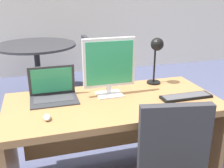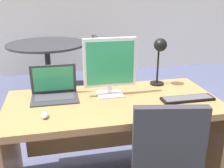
{
  "view_description": "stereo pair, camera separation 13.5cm",
  "coord_description": "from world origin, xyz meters",
  "px_view_note": "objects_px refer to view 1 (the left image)",
  "views": [
    {
      "loc": [
        -0.53,
        -1.75,
        1.52
      ],
      "look_at": [
        0.0,
        0.04,
        0.85
      ],
      "focal_mm": 42.31,
      "sensor_mm": 36.0,
      "label": 1
    },
    {
      "loc": [
        -0.4,
        -1.79,
        1.52
      ],
      "look_at": [
        0.0,
        0.04,
        0.85
      ],
      "focal_mm": 42.31,
      "sensor_mm": 36.0,
      "label": 2
    }
  ],
  "objects_px": {
    "desk": "(112,121)",
    "meeting_chair_near": "(97,69)",
    "laptop": "(53,89)",
    "meeting_table": "(37,58)",
    "monitor": "(109,65)",
    "mouse": "(47,117)",
    "desk_lamp": "(156,51)",
    "keyboard": "(186,97)"
  },
  "relations": [
    {
      "from": "desk",
      "to": "meeting_chair_near",
      "type": "relative_size",
      "value": 1.87
    },
    {
      "from": "laptop",
      "to": "meeting_table",
      "type": "xyz_separation_m",
      "value": [
        -0.09,
        1.9,
        -0.2
      ]
    },
    {
      "from": "monitor",
      "to": "mouse",
      "type": "bearing_deg",
      "value": -149.51
    },
    {
      "from": "mouse",
      "to": "laptop",
      "type": "bearing_deg",
      "value": 79.2
    },
    {
      "from": "laptop",
      "to": "mouse",
      "type": "relative_size",
      "value": 4.36
    },
    {
      "from": "laptop",
      "to": "meeting_table",
      "type": "bearing_deg",
      "value": 92.76
    },
    {
      "from": "laptop",
      "to": "desk_lamp",
      "type": "distance_m",
      "value": 0.92
    },
    {
      "from": "meeting_chair_near",
      "to": "meeting_table",
      "type": "bearing_deg",
      "value": -178.16
    },
    {
      "from": "laptop",
      "to": "keyboard",
      "type": "relative_size",
      "value": 0.87
    },
    {
      "from": "monitor",
      "to": "desk_lamp",
      "type": "xyz_separation_m",
      "value": [
        0.46,
        0.14,
        0.05
      ]
    },
    {
      "from": "laptop",
      "to": "meeting_chair_near",
      "type": "xyz_separation_m",
      "value": [
        0.8,
        1.93,
        -0.45
      ]
    },
    {
      "from": "mouse",
      "to": "meeting_chair_near",
      "type": "bearing_deg",
      "value": 69.18
    },
    {
      "from": "laptop",
      "to": "keyboard",
      "type": "xyz_separation_m",
      "value": [
        0.98,
        -0.29,
        -0.06
      ]
    },
    {
      "from": "keyboard",
      "to": "laptop",
      "type": "bearing_deg",
      "value": 163.42
    },
    {
      "from": "monitor",
      "to": "meeting_chair_near",
      "type": "bearing_deg",
      "value": 79.41
    },
    {
      "from": "mouse",
      "to": "meeting_chair_near",
      "type": "height_order",
      "value": "meeting_chair_near"
    },
    {
      "from": "desk",
      "to": "laptop",
      "type": "height_order",
      "value": "laptop"
    },
    {
      "from": "monitor",
      "to": "desk_lamp",
      "type": "bearing_deg",
      "value": 16.84
    },
    {
      "from": "monitor",
      "to": "meeting_table",
      "type": "bearing_deg",
      "value": 104.78
    },
    {
      "from": "monitor",
      "to": "laptop",
      "type": "relative_size",
      "value": 1.3
    },
    {
      "from": "keyboard",
      "to": "desk_lamp",
      "type": "xyz_separation_m",
      "value": [
        -0.1,
        0.36,
        0.29
      ]
    },
    {
      "from": "laptop",
      "to": "keyboard",
      "type": "distance_m",
      "value": 1.03
    },
    {
      "from": "monitor",
      "to": "meeting_chair_near",
      "type": "distance_m",
      "value": 2.13
    },
    {
      "from": "desk_lamp",
      "to": "meeting_table",
      "type": "relative_size",
      "value": 0.37
    },
    {
      "from": "desk",
      "to": "keyboard",
      "type": "xyz_separation_m",
      "value": [
        0.55,
        -0.15,
        0.2
      ]
    },
    {
      "from": "desk",
      "to": "meeting_chair_near",
      "type": "bearing_deg",
      "value": 79.82
    },
    {
      "from": "mouse",
      "to": "desk_lamp",
      "type": "xyz_separation_m",
      "value": [
        0.96,
        0.43,
        0.28
      ]
    },
    {
      "from": "meeting_table",
      "to": "meeting_chair_near",
      "type": "height_order",
      "value": "meeting_chair_near"
    },
    {
      "from": "desk",
      "to": "desk_lamp",
      "type": "xyz_separation_m",
      "value": [
        0.46,
        0.21,
        0.49
      ]
    },
    {
      "from": "desk_lamp",
      "to": "keyboard",
      "type": "bearing_deg",
      "value": -75.13
    },
    {
      "from": "desk",
      "to": "mouse",
      "type": "xyz_separation_m",
      "value": [
        -0.5,
        -0.22,
        0.21
      ]
    },
    {
      "from": "keyboard",
      "to": "meeting_table",
      "type": "xyz_separation_m",
      "value": [
        -1.08,
        2.19,
        -0.14
      ]
    },
    {
      "from": "meeting_chair_near",
      "to": "monitor",
      "type": "bearing_deg",
      "value": -100.59
    },
    {
      "from": "desk",
      "to": "monitor",
      "type": "distance_m",
      "value": 0.44
    },
    {
      "from": "laptop",
      "to": "mouse",
      "type": "xyz_separation_m",
      "value": [
        -0.07,
        -0.36,
        -0.06
      ]
    },
    {
      "from": "mouse",
      "to": "meeting_chair_near",
      "type": "distance_m",
      "value": 2.48
    },
    {
      "from": "monitor",
      "to": "meeting_table",
      "type": "distance_m",
      "value": 2.07
    },
    {
      "from": "monitor",
      "to": "meeting_table",
      "type": "xyz_separation_m",
      "value": [
        -0.52,
        1.97,
        -0.38
      ]
    },
    {
      "from": "laptop",
      "to": "mouse",
      "type": "bearing_deg",
      "value": -100.8
    },
    {
      "from": "meeting_chair_near",
      "to": "laptop",
      "type": "bearing_deg",
      "value": -112.58
    },
    {
      "from": "desk_lamp",
      "to": "meeting_chair_near",
      "type": "distance_m",
      "value": 1.98
    },
    {
      "from": "keyboard",
      "to": "meeting_chair_near",
      "type": "height_order",
      "value": "meeting_chair_near"
    }
  ]
}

